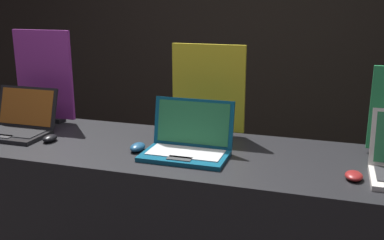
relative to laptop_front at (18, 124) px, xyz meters
name	(u,v)px	position (x,y,z in m)	size (l,w,h in m)	color
wall_back	(259,23)	(0.96, 1.81, 0.44)	(8.00, 0.05, 2.80)	black
display_counter	(192,237)	(0.96, 0.01, -0.51)	(2.38, 0.69, 0.91)	black
laptop_front	(18,124)	(0.00, 0.00, 0.00)	(0.36, 0.29, 0.23)	black
mouse_front	(50,138)	(0.24, -0.06, -0.04)	(0.06, 0.09, 0.03)	black
promo_stand_front	(44,78)	(0.00, 0.26, 0.20)	(0.36, 0.07, 0.52)	black
laptop_middle	(189,143)	(0.96, -0.04, 0.00)	(0.38, 0.27, 0.24)	#0F5170
mouse_middle	(138,147)	(0.71, -0.06, -0.04)	(0.06, 0.10, 0.04)	navy
promo_stand_middle	(209,92)	(0.96, 0.30, 0.17)	(0.38, 0.07, 0.47)	black
mouse_back	(354,176)	(1.67, -0.12, -0.04)	(0.07, 0.10, 0.03)	maroon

